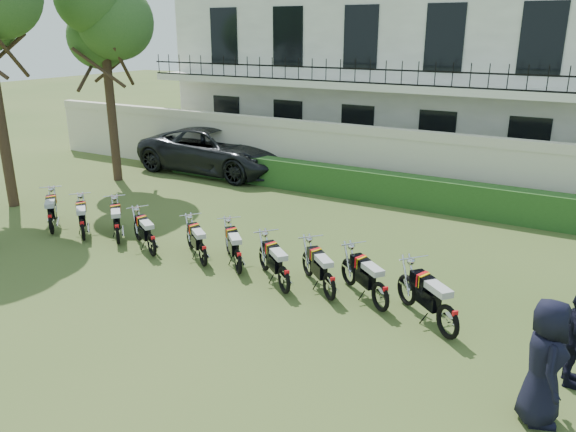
% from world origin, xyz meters
% --- Properties ---
extents(ground, '(100.00, 100.00, 0.00)m').
position_xyz_m(ground, '(0.00, 0.00, 0.00)').
color(ground, '#3A5220').
rests_on(ground, ground).
extents(perimeter_wall, '(30.00, 0.35, 2.30)m').
position_xyz_m(perimeter_wall, '(0.00, 8.00, 1.17)').
color(perimeter_wall, beige).
rests_on(perimeter_wall, ground).
extents(hedge, '(18.00, 0.60, 1.00)m').
position_xyz_m(hedge, '(1.00, 7.20, 0.50)').
color(hedge, '#214518').
rests_on(hedge, ground).
extents(building, '(20.40, 9.60, 7.40)m').
position_xyz_m(building, '(0.00, 13.96, 3.71)').
color(building, white).
rests_on(building, ground).
extents(tree_west_near, '(3.40, 3.20, 7.90)m').
position_xyz_m(tree_west_near, '(-8.96, 5.00, 5.89)').
color(tree_west_near, '#473323').
rests_on(tree_west_near, ground).
extents(motorcycle_0, '(1.49, 1.35, 1.05)m').
position_xyz_m(motorcycle_0, '(-6.17, -0.19, 0.48)').
color(motorcycle_0, black).
rests_on(motorcycle_0, ground).
extents(motorcycle_1, '(1.45, 1.28, 1.00)m').
position_xyz_m(motorcycle_1, '(-5.03, -0.10, 0.46)').
color(motorcycle_1, black).
rests_on(motorcycle_1, ground).
extents(motorcycle_2, '(1.42, 1.33, 1.01)m').
position_xyz_m(motorcycle_2, '(-4.03, 0.17, 0.47)').
color(motorcycle_2, black).
rests_on(motorcycle_2, ground).
extents(motorcycle_3, '(1.61, 1.00, 0.99)m').
position_xyz_m(motorcycle_3, '(-2.67, -0.02, 0.46)').
color(motorcycle_3, black).
rests_on(motorcycle_3, ground).
extents(motorcycle_4, '(1.48, 1.14, 0.97)m').
position_xyz_m(motorcycle_4, '(-1.19, 0.12, 0.45)').
color(motorcycle_4, black).
rests_on(motorcycle_4, ground).
extents(motorcycle_5, '(1.37, 1.37, 1.01)m').
position_xyz_m(motorcycle_5, '(-0.22, 0.17, 0.46)').
color(motorcycle_5, black).
rests_on(motorcycle_5, ground).
extents(motorcycle_6, '(1.53, 1.27, 1.03)m').
position_xyz_m(motorcycle_6, '(1.20, -0.18, 0.48)').
color(motorcycle_6, black).
rests_on(motorcycle_6, ground).
extents(motorcycle_7, '(1.45, 1.31, 1.02)m').
position_xyz_m(motorcycle_7, '(2.17, 0.01, 0.47)').
color(motorcycle_7, black).
rests_on(motorcycle_7, ground).
extents(motorcycle_8, '(1.57, 1.25, 1.05)m').
position_xyz_m(motorcycle_8, '(3.27, 0.07, 0.48)').
color(motorcycle_8, black).
rests_on(motorcycle_8, ground).
extents(motorcycle_9, '(1.62, 1.39, 1.11)m').
position_xyz_m(motorcycle_9, '(4.70, -0.31, 0.51)').
color(motorcycle_9, black).
rests_on(motorcycle_9, ground).
extents(suv, '(6.34, 2.99, 1.75)m').
position_xyz_m(suv, '(-6.49, 7.85, 0.87)').
color(suv, black).
rests_on(suv, ground).
extents(officer_0, '(0.84, 1.06, 1.91)m').
position_xyz_m(officer_0, '(6.41, -1.88, 0.95)').
color(officer_0, black).
rests_on(officer_0, ground).
extents(officer_2, '(0.52, 0.99, 1.60)m').
position_xyz_m(officer_2, '(6.75, -0.70, 0.80)').
color(officer_2, black).
rests_on(officer_2, ground).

